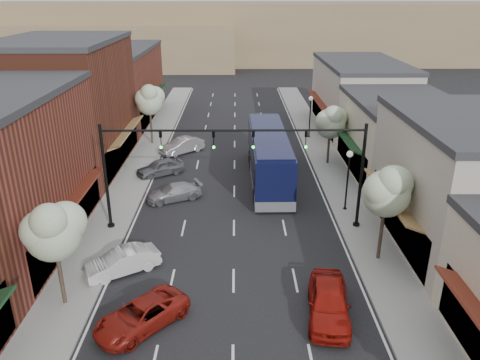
{
  "coord_description": "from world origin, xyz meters",
  "views": [
    {
      "loc": [
        0.17,
        -19.15,
        14.39
      ],
      "look_at": [
        0.42,
        10.9,
        2.2
      ],
      "focal_mm": 35.0,
      "sensor_mm": 36.0,
      "label": 1
    }
  ],
  "objects_px": {
    "tree_left_far": "(150,99)",
    "lamp_post_far": "(310,110)",
    "lamp_post_near": "(348,171)",
    "red_hatchback": "(329,302)",
    "parked_car_a": "(141,315)",
    "parked_car_e": "(182,146)",
    "tree_right_near": "(388,189)",
    "parked_car_b": "(122,262)",
    "signal_mast_left": "(142,162)",
    "tree_left_near": "(53,229)",
    "tree_right_far": "(331,121)",
    "parked_car_d": "(160,167)",
    "signal_mast_right": "(324,161)",
    "parked_car_c": "(174,192)",
    "coach_bus": "(269,156)"
  },
  "relations": [
    {
      "from": "tree_left_far",
      "to": "lamp_post_far",
      "type": "bearing_deg",
      "value": 7.3
    },
    {
      "from": "lamp_post_near",
      "to": "red_hatchback",
      "type": "relative_size",
      "value": 0.93
    },
    {
      "from": "parked_car_a",
      "to": "parked_car_e",
      "type": "height_order",
      "value": "parked_car_e"
    },
    {
      "from": "tree_right_near",
      "to": "parked_car_a",
      "type": "xyz_separation_m",
      "value": [
        -12.55,
        -5.59,
        -3.82
      ]
    },
    {
      "from": "parked_car_b",
      "to": "signal_mast_left",
      "type": "bearing_deg",
      "value": 143.27
    },
    {
      "from": "tree_left_far",
      "to": "red_hatchback",
      "type": "relative_size",
      "value": 1.28
    },
    {
      "from": "lamp_post_near",
      "to": "signal_mast_left",
      "type": "bearing_deg",
      "value": -169.44
    },
    {
      "from": "signal_mast_left",
      "to": "lamp_post_near",
      "type": "height_order",
      "value": "signal_mast_left"
    },
    {
      "from": "tree_right_near",
      "to": "lamp_post_far",
      "type": "height_order",
      "value": "tree_right_near"
    },
    {
      "from": "tree_left_near",
      "to": "tree_right_far",
      "type": "bearing_deg",
      "value": 50.31
    },
    {
      "from": "lamp_post_far",
      "to": "parked_car_d",
      "type": "bearing_deg",
      "value": -143.17
    },
    {
      "from": "tree_right_far",
      "to": "parked_car_b",
      "type": "distance_m",
      "value": 22.61
    },
    {
      "from": "lamp_post_far",
      "to": "signal_mast_right",
      "type": "bearing_deg",
      "value": -96.22
    },
    {
      "from": "tree_right_near",
      "to": "parked_car_d",
      "type": "bearing_deg",
      "value": 136.98
    },
    {
      "from": "parked_car_b",
      "to": "parked_car_c",
      "type": "distance_m",
      "value": 9.78
    },
    {
      "from": "parked_car_b",
      "to": "lamp_post_far",
      "type": "bearing_deg",
      "value": 119.5
    },
    {
      "from": "parked_car_b",
      "to": "red_hatchback",
      "type": "bearing_deg",
      "value": 38.52
    },
    {
      "from": "parked_car_a",
      "to": "parked_car_d",
      "type": "xyz_separation_m",
      "value": [
        -2.0,
        19.16,
        0.05
      ]
    },
    {
      "from": "red_hatchback",
      "to": "parked_car_d",
      "type": "relative_size",
      "value": 1.19
    },
    {
      "from": "tree_left_near",
      "to": "parked_car_d",
      "type": "distance_m",
      "value": 18.04
    },
    {
      "from": "tree_right_near",
      "to": "lamp_post_near",
      "type": "xyz_separation_m",
      "value": [
        -0.55,
        6.56,
        -1.45
      ]
    },
    {
      "from": "tree_left_far",
      "to": "parked_car_d",
      "type": "bearing_deg",
      "value": -76.31
    },
    {
      "from": "tree_right_far",
      "to": "parked_car_a",
      "type": "relative_size",
      "value": 1.19
    },
    {
      "from": "coach_bus",
      "to": "red_hatchback",
      "type": "relative_size",
      "value": 2.73
    },
    {
      "from": "tree_right_far",
      "to": "tree_left_near",
      "type": "bearing_deg",
      "value": -129.69
    },
    {
      "from": "signal_mast_left",
      "to": "tree_right_near",
      "type": "relative_size",
      "value": 1.38
    },
    {
      "from": "signal_mast_left",
      "to": "lamp_post_near",
      "type": "bearing_deg",
      "value": 10.56
    },
    {
      "from": "tree_left_far",
      "to": "coach_bus",
      "type": "relative_size",
      "value": 0.47
    },
    {
      "from": "tree_right_near",
      "to": "parked_car_c",
      "type": "height_order",
      "value": "tree_right_near"
    },
    {
      "from": "lamp_post_far",
      "to": "parked_car_e",
      "type": "height_order",
      "value": "lamp_post_far"
    },
    {
      "from": "parked_car_a",
      "to": "parked_car_d",
      "type": "bearing_deg",
      "value": 138.41
    },
    {
      "from": "parked_car_c",
      "to": "tree_left_far",
      "type": "bearing_deg",
      "value": 171.73
    },
    {
      "from": "tree_right_far",
      "to": "signal_mast_left",
      "type": "bearing_deg",
      "value": -139.46
    },
    {
      "from": "tree_left_far",
      "to": "coach_bus",
      "type": "bearing_deg",
      "value": -40.95
    },
    {
      "from": "parked_car_a",
      "to": "lamp_post_far",
      "type": "bearing_deg",
      "value": 110.41
    },
    {
      "from": "lamp_post_near",
      "to": "parked_car_b",
      "type": "height_order",
      "value": "lamp_post_near"
    },
    {
      "from": "signal_mast_right",
      "to": "tree_right_near",
      "type": "height_order",
      "value": "signal_mast_right"
    },
    {
      "from": "tree_left_near",
      "to": "parked_car_d",
      "type": "relative_size",
      "value": 1.42
    },
    {
      "from": "tree_left_far",
      "to": "parked_car_a",
      "type": "bearing_deg",
      "value": -81.64
    },
    {
      "from": "signal_mast_left",
      "to": "coach_bus",
      "type": "relative_size",
      "value": 0.63
    },
    {
      "from": "tree_right_near",
      "to": "tree_left_near",
      "type": "relative_size",
      "value": 1.05
    },
    {
      "from": "parked_car_b",
      "to": "tree_left_far",
      "type": "bearing_deg",
      "value": 153.78
    },
    {
      "from": "signal_mast_left",
      "to": "parked_car_b",
      "type": "bearing_deg",
      "value": -95.14
    },
    {
      "from": "tree_right_near",
      "to": "tree_left_far",
      "type": "distance_m",
      "value": 27.56
    },
    {
      "from": "tree_left_far",
      "to": "red_hatchback",
      "type": "bearing_deg",
      "value": -64.64
    },
    {
      "from": "parked_car_b",
      "to": "coach_bus",
      "type": "bearing_deg",
      "value": 115.14
    },
    {
      "from": "parked_car_a",
      "to": "parked_car_e",
      "type": "distance_m",
      "value": 24.93
    },
    {
      "from": "tree_right_far",
      "to": "signal_mast_right",
      "type": "bearing_deg",
      "value": -102.85
    },
    {
      "from": "lamp_post_far",
      "to": "parked_car_b",
      "type": "relative_size",
      "value": 1.09
    },
    {
      "from": "tree_left_far",
      "to": "lamp_post_far",
      "type": "height_order",
      "value": "tree_left_far"
    }
  ]
}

